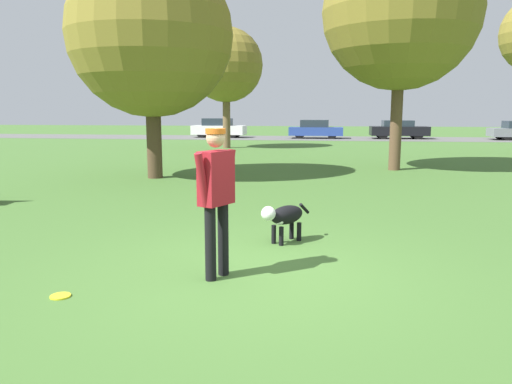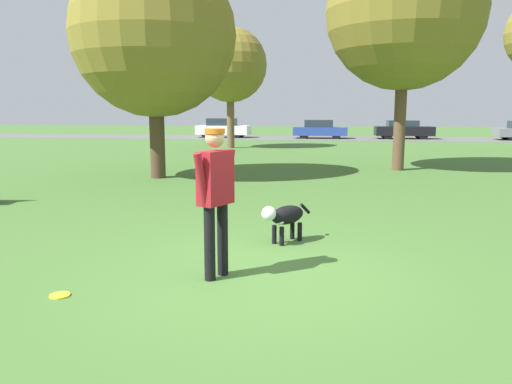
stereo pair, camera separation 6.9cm
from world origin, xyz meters
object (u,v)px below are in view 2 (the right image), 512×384
(dog, at_px, (284,216))
(frisbee, at_px, (60,295))
(tree_mid_center, at_px, (405,11))
(parked_car_blue, at_px, (320,129))
(parked_car_black, at_px, (404,130))
(person, at_px, (216,190))
(tree_near_left, at_px, (154,35))
(parked_car_white, at_px, (223,128))
(tree_far_left, at_px, (230,65))

(dog, relative_size, frisbee, 4.06)
(tree_mid_center, xyz_separation_m, parked_car_blue, (-3.17, 19.18, -4.46))
(frisbee, height_order, parked_car_blue, parked_car_blue)
(tree_mid_center, xyz_separation_m, parked_car_black, (2.68, 19.53, -4.45))
(dog, bearing_deg, person, 16.74)
(dog, bearing_deg, tree_near_left, -109.31)
(person, xyz_separation_m, parked_car_black, (6.15, 31.13, -0.40))
(parked_car_white, bearing_deg, parked_car_black, 2.62)
(dog, relative_size, tree_mid_center, 0.12)
(person, distance_m, frisbee, 2.04)
(person, distance_m, dog, 1.92)
(tree_near_left, relative_size, parked_car_blue, 1.68)
(dog, bearing_deg, parked_car_blue, -141.76)
(person, height_order, tree_far_left, tree_far_left)
(tree_far_left, height_order, parked_car_white, tree_far_left)
(person, xyz_separation_m, tree_near_left, (-3.80, 8.50, 3.04))
(tree_near_left, bearing_deg, parked_car_white, 97.82)
(tree_near_left, bearing_deg, tree_mid_center, 23.12)
(tree_mid_center, height_order, parked_car_black, tree_mid_center)
(parked_car_white, bearing_deg, frisbee, -78.56)
(dog, distance_m, tree_near_left, 8.93)
(person, distance_m, parked_car_blue, 30.78)
(tree_far_left, bearing_deg, parked_car_black, 45.41)
(frisbee, bearing_deg, tree_near_left, 103.70)
(tree_mid_center, distance_m, parked_car_blue, 19.94)
(tree_near_left, distance_m, parked_car_black, 24.97)
(tree_mid_center, relative_size, parked_car_black, 1.88)
(tree_near_left, xyz_separation_m, tree_mid_center, (7.27, 3.10, 1.01))
(frisbee, distance_m, parked_car_blue, 31.70)
(frisbee, xyz_separation_m, tree_near_left, (-2.28, 9.36, 4.10))
(person, height_order, parked_car_black, person)
(tree_near_left, height_order, tree_mid_center, tree_mid_center)
(parked_car_white, distance_m, parked_car_blue, 7.19)
(frisbee, height_order, tree_mid_center, tree_mid_center)
(person, xyz_separation_m, frisbee, (-1.52, -0.87, -1.05))
(frisbee, height_order, parked_car_white, parked_car_white)
(dog, relative_size, tree_near_left, 0.14)
(frisbee, xyz_separation_m, parked_car_white, (-5.37, 31.83, 0.69))
(person, height_order, dog, person)
(person, height_order, parked_car_blue, person)
(tree_far_left, bearing_deg, parked_car_white, 104.89)
(parked_car_blue, relative_size, parked_car_black, 0.95)
(frisbee, height_order, parked_car_black, parked_car_black)
(parked_car_blue, bearing_deg, person, -89.54)
(dog, height_order, tree_far_left, tree_far_left)
(frisbee, height_order, tree_near_left, tree_near_left)
(person, bearing_deg, frisbee, 145.17)
(dog, distance_m, frisbee, 3.37)
(parked_car_black, bearing_deg, parked_car_blue, -178.42)
(person, distance_m, tree_far_left, 21.34)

